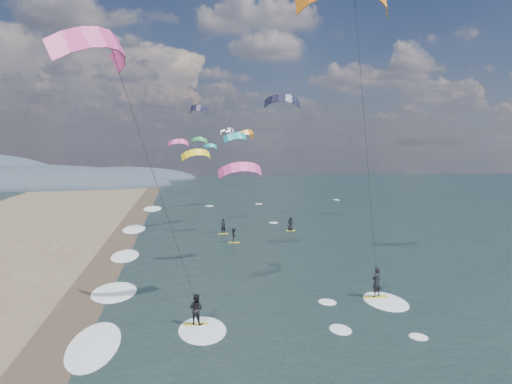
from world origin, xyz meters
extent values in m
cube|color=#382D23|center=(-12.00, 10.00, 0.00)|extent=(3.00, 240.00, 0.00)
ellipsoid|color=#3D4756|center=(-40.00, 100.00, 0.00)|extent=(64.00, 24.00, 10.00)
ellipsoid|color=#3D4756|center=(-22.00, 120.00, 0.00)|extent=(40.00, 18.00, 7.00)
cube|color=gold|center=(6.85, 11.29, 0.03)|extent=(1.61, 0.48, 0.07)
imported|color=black|center=(6.85, 11.29, 1.06)|extent=(0.86, 0.74, 1.98)
ellipsoid|color=white|center=(7.15, 10.49, 0.00)|extent=(2.60, 4.20, 0.12)
cylinder|color=black|center=(4.85, 8.29, 9.58)|extent=(0.02, 0.02, 18.07)
cube|color=gold|center=(-4.93, 8.07, 0.03)|extent=(1.35, 0.42, 0.06)
imported|color=black|center=(-4.93, 8.07, 0.92)|extent=(1.05, 0.99, 1.71)
ellipsoid|color=white|center=(-4.63, 7.27, 0.00)|extent=(2.60, 4.20, 0.12)
cylinder|color=black|center=(-6.68, 5.07, 7.78)|extent=(0.02, 0.02, 14.70)
cube|color=gold|center=(-0.54, 30.52, 0.03)|extent=(1.10, 0.35, 0.05)
imported|color=black|center=(-0.54, 30.52, 0.79)|extent=(0.81, 1.08, 1.49)
cube|color=gold|center=(6.58, 36.34, 0.03)|extent=(1.10, 0.35, 0.05)
imported|color=black|center=(6.58, 36.34, 0.82)|extent=(0.89, 0.75, 1.55)
cube|color=gold|center=(-1.23, 35.67, 0.03)|extent=(1.10, 0.35, 0.05)
imported|color=black|center=(-1.23, 35.67, 0.87)|extent=(0.71, 0.62, 1.64)
ellipsoid|color=white|center=(-10.80, 6.00, 0.00)|extent=(2.40, 5.40, 0.11)
ellipsoid|color=white|center=(-10.80, 15.00, 0.00)|extent=(2.40, 5.40, 0.11)
ellipsoid|color=white|center=(-10.80, 26.00, 0.00)|extent=(2.40, 5.40, 0.11)
ellipsoid|color=white|center=(-10.80, 40.00, 0.00)|extent=(2.40, 5.40, 0.11)
ellipsoid|color=white|center=(-10.80, 58.00, 0.00)|extent=(2.40, 5.40, 0.11)
camera|label=1|loc=(-5.53, -19.01, 10.14)|focal=35.00mm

